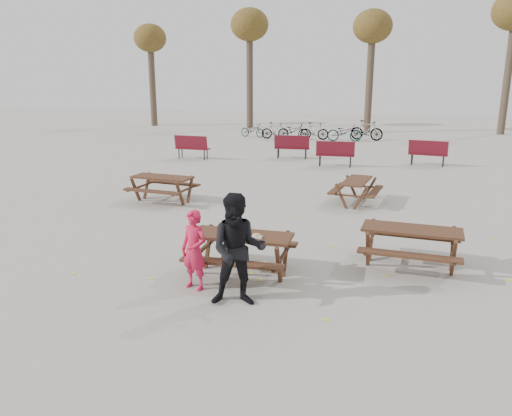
% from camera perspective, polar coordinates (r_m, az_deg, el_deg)
% --- Properties ---
extents(ground, '(80.00, 80.00, 0.00)m').
position_cam_1_polar(ground, '(9.17, -1.63, -7.61)').
color(ground, gray).
rests_on(ground, ground).
extents(main_picnic_table, '(1.80, 1.45, 0.78)m').
position_cam_1_polar(main_picnic_table, '(8.96, -1.66, -4.15)').
color(main_picnic_table, '#341D13').
rests_on(main_picnic_table, ground).
extents(food_tray, '(0.18, 0.11, 0.03)m').
position_cam_1_polar(food_tray, '(8.69, 0.09, -3.33)').
color(food_tray, white).
rests_on(food_tray, main_picnic_table).
extents(bread_roll, '(0.14, 0.06, 0.05)m').
position_cam_1_polar(bread_roll, '(8.68, 0.09, -3.07)').
color(bread_roll, tan).
rests_on(bread_roll, food_tray).
extents(soda_bottle, '(0.07, 0.07, 0.17)m').
position_cam_1_polar(soda_bottle, '(8.79, -2.99, -2.76)').
color(soda_bottle, silver).
rests_on(soda_bottle, main_picnic_table).
extents(child, '(0.58, 0.46, 1.37)m').
position_cam_1_polar(child, '(8.43, -7.07, -4.80)').
color(child, red).
rests_on(child, ground).
extents(adult, '(1.02, 0.88, 1.80)m').
position_cam_1_polar(adult, '(7.73, -2.08, -4.84)').
color(adult, black).
rests_on(adult, ground).
extents(picnic_table_east, '(1.90, 1.58, 0.77)m').
position_cam_1_polar(picnic_table_east, '(9.80, 17.22, -4.39)').
color(picnic_table_east, '#341D13').
rests_on(picnic_table_east, ground).
extents(picnic_table_north, '(1.86, 1.56, 0.74)m').
position_cam_1_polar(picnic_table_north, '(14.48, -10.61, 2.14)').
color(picnic_table_north, '#341D13').
rests_on(picnic_table_north, ground).
extents(picnic_table_far, '(1.47, 1.73, 0.68)m').
position_cam_1_polar(picnic_table_far, '(14.34, 11.35, 1.84)').
color(picnic_table_far, '#341D13').
rests_on(picnic_table_far, ground).
extents(park_bench_row, '(11.32, 2.06, 1.03)m').
position_cam_1_polar(park_bench_row, '(20.96, 6.11, 6.62)').
color(park_bench_row, maroon).
rests_on(park_bench_row, ground).
extents(bicycle_row, '(8.28, 1.63, 1.09)m').
position_cam_1_polar(bicycle_row, '(28.57, 6.69, 8.74)').
color(bicycle_row, black).
rests_on(bicycle_row, ground).
extents(tree_row, '(32.17, 3.52, 8.26)m').
position_cam_1_polar(tree_row, '(33.41, 13.03, 19.17)').
color(tree_row, '#382B21').
rests_on(tree_row, ground).
extents(fallen_leaves, '(11.00, 11.00, 0.01)m').
position_cam_1_polar(fallen_leaves, '(11.35, 4.41, -3.15)').
color(fallen_leaves, yellow).
rests_on(fallen_leaves, ground).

